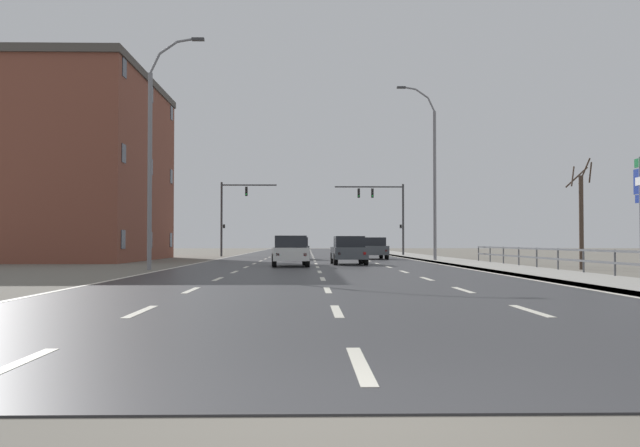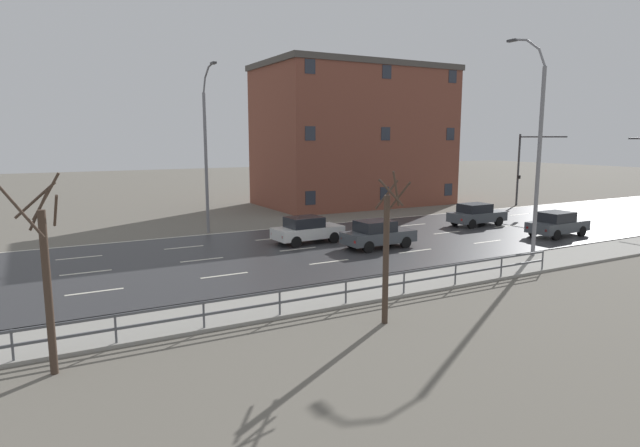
% 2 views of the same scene
% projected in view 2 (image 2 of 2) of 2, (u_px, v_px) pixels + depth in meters
% --- Properties ---
extents(ground_plane, '(160.00, 160.00, 0.12)m').
position_uv_depth(ground_plane, '(534.00, 224.00, 38.47)').
color(ground_plane, '#666056').
extents(road_asphalt_strip, '(14.00, 120.00, 0.03)m').
position_uv_depth(road_asphalt_strip, '(633.00, 212.00, 44.14)').
color(road_asphalt_strip, '#303033').
rests_on(road_asphalt_strip, ground).
extents(guardrail, '(0.07, 29.19, 1.00)m').
position_uv_depth(guardrail, '(243.00, 304.00, 17.54)').
color(guardrail, '#515459').
rests_on(guardrail, ground).
extents(street_lamp_midground, '(2.49, 0.24, 11.18)m').
position_uv_depth(street_lamp_midground, '(537.00, 151.00, 26.74)').
color(street_lamp_midground, slate).
rests_on(street_lamp_midground, ground).
extents(street_lamp_left_bank, '(2.52, 0.24, 10.54)m').
position_uv_depth(street_lamp_left_bank, '(206.00, 153.00, 33.77)').
color(street_lamp_left_bank, slate).
rests_on(street_lamp_left_bank, ground).
extents(traffic_signal_left, '(4.86, 0.36, 6.43)m').
position_uv_depth(traffic_signal_left, '(526.00, 160.00, 47.31)').
color(traffic_signal_left, '#38383A').
rests_on(traffic_signal_left, ground).
extents(car_mid_centre, '(1.99, 4.18, 1.57)m').
position_uv_depth(car_mid_centre, '(557.00, 224.00, 33.20)').
color(car_mid_centre, '#474C51').
rests_on(car_mid_centre, ground).
extents(car_far_left, '(2.01, 4.19, 1.57)m').
position_uv_depth(car_far_left, '(307.00, 230.00, 31.12)').
color(car_far_left, silver).
rests_on(car_far_left, ground).
extents(car_far_right, '(1.85, 4.11, 1.57)m').
position_uv_depth(car_far_right, '(476.00, 214.00, 37.28)').
color(car_far_right, '#474C51').
rests_on(car_far_right, ground).
extents(car_near_left, '(1.92, 4.15, 1.57)m').
position_uv_depth(car_near_left, '(378.00, 234.00, 29.72)').
color(car_near_left, '#474C51').
rests_on(car_near_left, ground).
extents(brick_building, '(10.24, 17.04, 12.57)m').
position_uv_depth(brick_building, '(354.00, 136.00, 49.11)').
color(brick_building, brown).
rests_on(brick_building, ground).
extents(bare_tree_near, '(1.48, 1.44, 5.25)m').
position_uv_depth(bare_tree_near, '(46.00, 280.00, 13.58)').
color(bare_tree_near, '#423328').
rests_on(bare_tree_near, ground).
extents(bare_tree_mid, '(1.06, 1.09, 5.10)m').
position_uv_depth(bare_tree_mid, '(387.00, 252.00, 17.41)').
color(bare_tree_mid, '#423328').
rests_on(bare_tree_mid, ground).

